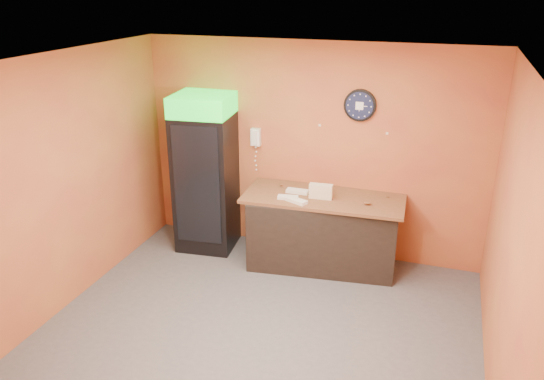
% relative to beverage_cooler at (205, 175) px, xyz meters
% --- Properties ---
extents(floor, '(4.50, 4.50, 0.00)m').
position_rel_beverage_cooler_xyz_m(floor, '(1.36, -1.60, -1.04)').
color(floor, '#47474C').
rests_on(floor, ground).
extents(back_wall, '(4.50, 0.02, 2.80)m').
position_rel_beverage_cooler_xyz_m(back_wall, '(1.36, 0.40, 0.36)').
color(back_wall, '#B86F34').
rests_on(back_wall, floor).
extents(left_wall, '(0.02, 4.00, 2.80)m').
position_rel_beverage_cooler_xyz_m(left_wall, '(-0.89, -1.60, 0.36)').
color(left_wall, '#B86F34').
rests_on(left_wall, floor).
extents(right_wall, '(0.02, 4.00, 2.80)m').
position_rel_beverage_cooler_xyz_m(right_wall, '(3.61, -1.60, 0.36)').
color(right_wall, '#B86F34').
rests_on(right_wall, floor).
extents(ceiling, '(4.50, 4.00, 0.02)m').
position_rel_beverage_cooler_xyz_m(ceiling, '(1.36, -1.60, 1.76)').
color(ceiling, white).
rests_on(ceiling, back_wall).
extents(beverage_cooler, '(0.82, 0.83, 2.12)m').
position_rel_beverage_cooler_xyz_m(beverage_cooler, '(0.00, 0.00, 0.00)').
color(beverage_cooler, black).
rests_on(beverage_cooler, floor).
extents(prep_counter, '(1.91, 1.04, 0.91)m').
position_rel_beverage_cooler_xyz_m(prep_counter, '(1.64, -0.01, -0.58)').
color(prep_counter, black).
rests_on(prep_counter, floor).
extents(wall_clock, '(0.39, 0.06, 0.39)m').
position_rel_beverage_cooler_xyz_m(wall_clock, '(1.96, 0.37, 1.01)').
color(wall_clock, black).
rests_on(wall_clock, back_wall).
extents(wall_phone, '(0.13, 0.11, 0.23)m').
position_rel_beverage_cooler_xyz_m(wall_phone, '(0.61, 0.34, 0.49)').
color(wall_phone, white).
rests_on(wall_phone, back_wall).
extents(butcher_paper, '(2.04, 0.95, 0.04)m').
position_rel_beverage_cooler_xyz_m(butcher_paper, '(1.64, -0.01, -0.10)').
color(butcher_paper, brown).
rests_on(butcher_paper, prep_counter).
extents(sub_roll_stack, '(0.29, 0.12, 0.18)m').
position_rel_beverage_cooler_xyz_m(sub_roll_stack, '(1.62, -0.08, 0.01)').
color(sub_roll_stack, beige).
rests_on(sub_roll_stack, butcher_paper).
extents(wrapped_sandwich_left, '(0.26, 0.14, 0.04)m').
position_rel_beverage_cooler_xyz_m(wrapped_sandwich_left, '(1.24, -0.23, -0.07)').
color(wrapped_sandwich_left, silver).
rests_on(wrapped_sandwich_left, butcher_paper).
extents(wrapped_sandwich_mid, '(0.30, 0.21, 0.04)m').
position_rel_beverage_cooler_xyz_m(wrapped_sandwich_mid, '(1.37, -0.30, -0.06)').
color(wrapped_sandwich_mid, silver).
rests_on(wrapped_sandwich_mid, butcher_paper).
extents(wrapped_sandwich_right, '(0.28, 0.11, 0.04)m').
position_rel_beverage_cooler_xyz_m(wrapped_sandwich_right, '(1.29, 0.00, -0.06)').
color(wrapped_sandwich_right, silver).
rests_on(wrapped_sandwich_right, butcher_paper).
extents(kitchen_tool, '(0.06, 0.06, 0.06)m').
position_rel_beverage_cooler_xyz_m(kitchen_tool, '(1.48, 0.07, -0.05)').
color(kitchen_tool, silver).
rests_on(kitchen_tool, butcher_paper).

